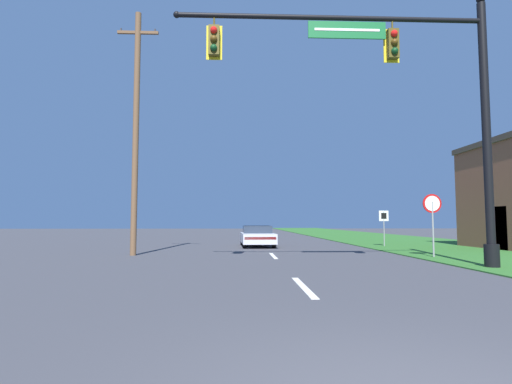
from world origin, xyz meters
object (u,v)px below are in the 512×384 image
signal_mast (412,96)px  car_ahead (257,236)px  utility_pole_near (136,128)px  route_sign_post (384,220)px  stop_sign (432,211)px

signal_mast → car_ahead: size_ratio=2.27×
car_ahead → utility_pole_near: size_ratio=0.42×
utility_pole_near → route_sign_post: bearing=22.8°
signal_mast → stop_sign: signal_mast is taller
signal_mast → utility_pole_near: utility_pole_near is taller
signal_mast → stop_sign: bearing=57.1°
signal_mast → car_ahead: signal_mast is taller
car_ahead → route_sign_post: size_ratio=2.20×
car_ahead → stop_sign: size_ratio=1.78×
signal_mast → utility_pole_near: 11.25m
signal_mast → route_sign_post: 11.65m
route_sign_post → utility_pole_near: utility_pole_near is taller
signal_mast → stop_sign: size_ratio=4.05×
stop_sign → route_sign_post: size_ratio=1.23×
route_sign_post → utility_pole_near: bearing=-157.2°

